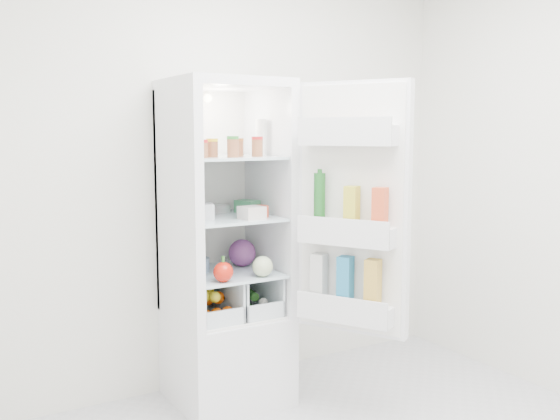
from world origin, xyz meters
TOP-DOWN VIEW (x-y plane):
  - room_walls at (0.00, 0.00)m, footprint 3.02×3.02m
  - refrigerator at (-0.20, 1.25)m, footprint 0.60×0.60m
  - shelf_low at (-0.20, 1.19)m, footprint 0.49×0.53m
  - shelf_mid at (-0.20, 1.19)m, footprint 0.49×0.53m
  - shelf_top at (-0.20, 1.19)m, footprint 0.49×0.53m
  - crisper_left at (-0.32, 1.19)m, footprint 0.23×0.46m
  - crisper_right at (-0.08, 1.19)m, footprint 0.23×0.46m
  - condiment_jars at (-0.24, 1.07)m, footprint 0.38×0.16m
  - squeeze_bottle at (0.01, 1.17)m, footprint 0.08×0.08m
  - tub_white at (-0.37, 1.15)m, footprint 0.16×0.16m
  - tub_cream at (-0.13, 1.02)m, footprint 0.12×0.12m
  - tin_red at (-0.06, 1.06)m, footprint 0.12×0.12m
  - foil_tray at (-0.21, 1.37)m, footprint 0.18×0.15m
  - tub_green at (-0.03, 1.27)m, footprint 0.13×0.15m
  - red_cabbage at (-0.07, 1.26)m, footprint 0.16×0.16m
  - bell_pepper at (-0.33, 0.97)m, footprint 0.10×0.10m
  - mushroom_bowl at (-0.36, 1.26)m, footprint 0.20×0.20m
  - salad_bag at (-0.09, 0.97)m, footprint 0.11×0.11m
  - citrus_pile at (-0.33, 1.15)m, footprint 0.20×0.31m
  - veg_pile at (-0.07, 1.18)m, footprint 0.16×0.30m
  - fridge_door at (0.25, 0.65)m, footprint 0.42×0.56m

SIDE VIEW (x-z plane):
  - veg_pile at x=-0.07m, z-range 0.51..0.61m
  - citrus_pile at x=-0.33m, z-range 0.51..0.67m
  - crisper_left at x=-0.32m, z-range 0.50..0.72m
  - crisper_right at x=-0.08m, z-range 0.50..0.72m
  - refrigerator at x=-0.20m, z-range -0.23..1.57m
  - shelf_low at x=-0.20m, z-range 0.73..0.75m
  - mushroom_bowl at x=-0.36m, z-range 0.75..0.83m
  - bell_pepper at x=-0.33m, z-range 0.75..0.85m
  - salad_bag at x=-0.09m, z-range 0.75..0.86m
  - red_cabbage at x=-0.07m, z-range 0.75..0.90m
  - shelf_mid at x=-0.20m, z-range 1.04..1.06m
  - foil_tray at x=-0.21m, z-range 1.06..1.10m
  - tin_red at x=-0.06m, z-range 1.06..1.12m
  - tub_cream at x=-0.13m, z-range 1.06..1.13m
  - tub_green at x=-0.03m, z-range 1.06..1.13m
  - fridge_door at x=0.25m, z-range 0.44..1.74m
  - tub_white at x=-0.37m, z-range 1.06..1.14m
  - shelf_top at x=-0.20m, z-range 1.37..1.39m
  - condiment_jars at x=-0.24m, z-range 1.39..1.47m
  - squeeze_bottle at x=0.01m, z-range 1.39..1.59m
  - room_walls at x=0.00m, z-range 0.29..2.90m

